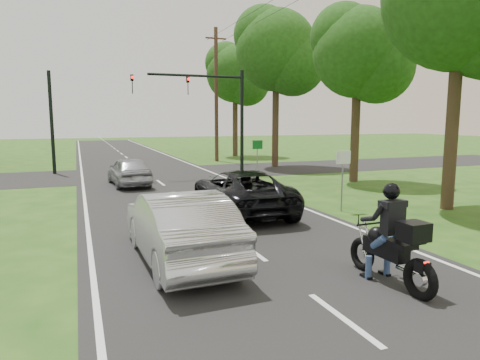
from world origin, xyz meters
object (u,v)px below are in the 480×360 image
object	(u,v)px
dark_suv	(241,191)
traffic_signal	(211,103)
sign_white	(343,166)
sign_green	(257,150)
utility_pole_far	(216,94)
silver_suv	(129,171)
motorcycle_rider	(393,245)
silver_sedan	(179,226)

from	to	relation	value
dark_suv	traffic_signal	size ratio (longest dim) A/B	0.84
sign_white	sign_green	xyz separation A→B (m)	(0.20, 8.00, 0.00)
traffic_signal	utility_pole_far	world-z (taller)	utility_pole_far
silver_suv	utility_pole_far	size ratio (longest dim) A/B	0.41
motorcycle_rider	sign_white	distance (m)	6.80
dark_suv	utility_pole_far	size ratio (longest dim) A/B	0.54
motorcycle_rider	silver_sedan	size ratio (longest dim) A/B	0.48
traffic_signal	utility_pole_far	bearing A→B (deg)	70.32
dark_suv	silver_suv	world-z (taller)	dark_suv
dark_suv	silver_sedan	world-z (taller)	silver_sedan
silver_suv	traffic_signal	bearing A→B (deg)	-158.98
utility_pole_far	sign_white	xyz separation A→B (m)	(-1.50, -19.02, -3.49)
traffic_signal	sign_white	bearing A→B (deg)	-82.95
motorcycle_rider	silver_sedan	bearing A→B (deg)	139.29
dark_suv	utility_pole_far	bearing A→B (deg)	-102.06
dark_suv	sign_green	xyz separation A→B (m)	(3.58, 6.98, 0.84)
traffic_signal	sign_white	xyz separation A→B (m)	(1.36, -11.02, -2.54)
silver_suv	utility_pole_far	xyz separation A→B (m)	(7.76, 10.27, 4.37)
sign_white	sign_green	distance (m)	8.00
silver_sedan	traffic_signal	world-z (taller)	traffic_signal
dark_suv	silver_sedan	xyz separation A→B (m)	(-3.13, -4.22, 0.05)
silver_sedan	traffic_signal	size ratio (longest dim) A/B	0.76
motorcycle_rider	silver_suv	bearing A→B (deg)	100.73
motorcycle_rider	dark_suv	xyz separation A→B (m)	(-0.41, 7.08, -0.04)
motorcycle_rider	silver_sedan	distance (m)	4.54
traffic_signal	utility_pole_far	distance (m)	8.55
sign_green	sign_white	bearing A→B (deg)	-91.43
dark_suv	silver_sedan	distance (m)	5.25
dark_suv	traffic_signal	world-z (taller)	traffic_signal
motorcycle_rider	sign_white	size ratio (longest dim) A/B	1.11
sign_white	sign_green	size ratio (longest dim) A/B	1.00
silver_sedan	sign_green	size ratio (longest dim) A/B	2.28
traffic_signal	sign_green	world-z (taller)	traffic_signal
motorcycle_rider	silver_suv	xyz separation A→B (m)	(-3.29, 14.80, -0.08)
motorcycle_rider	silver_suv	size ratio (longest dim) A/B	0.57
utility_pole_far	traffic_signal	bearing A→B (deg)	-109.68
traffic_signal	motorcycle_rider	bearing A→B (deg)	-95.39
traffic_signal	sign_white	size ratio (longest dim) A/B	3.00
silver_suv	sign_white	world-z (taller)	sign_white
sign_green	dark_suv	bearing A→B (deg)	-117.18
sign_white	sign_green	bearing A→B (deg)	88.57
silver_suv	silver_sedan	bearing A→B (deg)	84.96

